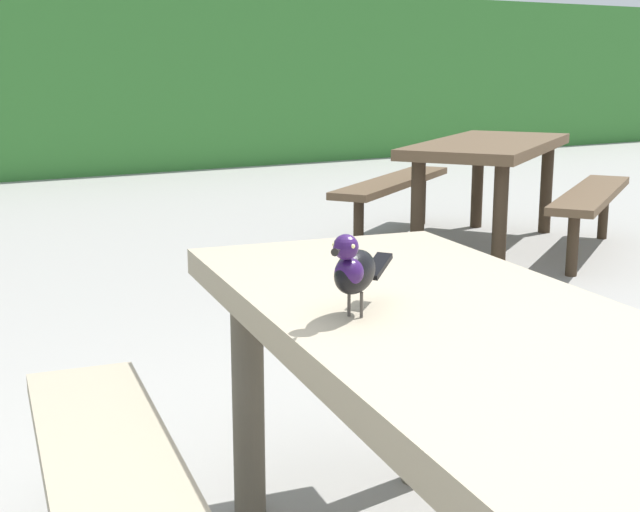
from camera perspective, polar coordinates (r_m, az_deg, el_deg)
The scene contains 3 objects.
picnic_table_foreground at distance 1.89m, azimuth 9.33°, elevation -9.43°, with size 1.93×1.96×0.74m.
bird_grackle at distance 1.80m, azimuth 2.29°, elevation -0.86°, with size 0.25×0.18×0.18m.
picnic_table_mid_left at distance 6.18m, azimuth 10.93°, elevation 5.68°, with size 2.36×2.35×0.74m.
Camera 1 is at (-0.95, -1.09, 1.25)m, focal length 49.11 mm.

